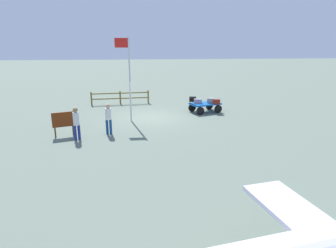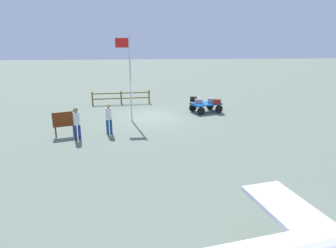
# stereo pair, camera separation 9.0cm
# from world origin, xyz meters

# --- Properties ---
(ground_plane) EXTENTS (120.00, 120.00, 0.00)m
(ground_plane) POSITION_xyz_m (0.00, 0.00, 0.00)
(ground_plane) COLOR slate
(luggage_cart) EXTENTS (2.33, 1.87, 0.66)m
(luggage_cart) POSITION_xyz_m (-3.86, -1.10, 0.48)
(luggage_cart) COLOR #0F55B1
(luggage_cart) RESTS_ON ground
(suitcase_dark) EXTENTS (0.57, 0.36, 0.31)m
(suitcase_dark) POSITION_xyz_m (-3.35, -1.06, 0.81)
(suitcase_dark) COLOR gray
(suitcase_dark) RESTS_ON luggage_cart
(suitcase_grey) EXTENTS (0.53, 0.46, 0.34)m
(suitcase_grey) POSITION_xyz_m (-4.27, -1.15, 0.83)
(suitcase_grey) COLOR gray
(suitcase_grey) RESTS_ON luggage_cart
(suitcase_maroon) EXTENTS (0.54, 0.42, 0.34)m
(suitcase_maroon) POSITION_xyz_m (-3.09, -1.73, 0.83)
(suitcase_maroon) COLOR black
(suitcase_maroon) RESTS_ON luggage_cart
(suitcase_navy) EXTENTS (0.45, 0.31, 0.32)m
(suitcase_navy) POSITION_xyz_m (-4.60, -0.77, 0.82)
(suitcase_navy) COLOR maroon
(suitcase_navy) RESTS_ON luggage_cart
(worker_lead) EXTENTS (0.38, 0.38, 1.69)m
(worker_lead) POSITION_xyz_m (2.42, 3.39, 0.98)
(worker_lead) COLOR navy
(worker_lead) RESTS_ON ground
(worker_trailing) EXTENTS (0.41, 0.41, 1.70)m
(worker_trailing) POSITION_xyz_m (3.95, 4.22, 0.98)
(worker_trailing) COLOR navy
(worker_trailing) RESTS_ON ground
(flagpole) EXTENTS (0.87, 0.10, 5.17)m
(flagpole) POSITION_xyz_m (1.37, 0.82, 3.03)
(flagpole) COLOR silver
(flagpole) RESTS_ON ground
(signboard) EXTENTS (1.10, 0.42, 1.31)m
(signboard) POSITION_xyz_m (4.77, 3.53, 0.84)
(signboard) COLOR #4C3319
(signboard) RESTS_ON ground
(wooden_fence) EXTENTS (4.58, 0.52, 1.04)m
(wooden_fence) POSITION_xyz_m (2.27, -4.41, 0.61)
(wooden_fence) COLOR brown
(wooden_fence) RESTS_ON ground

